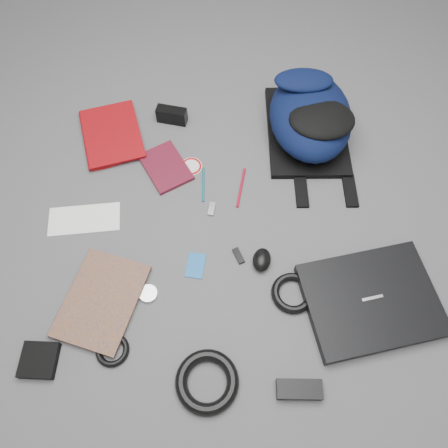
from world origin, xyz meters
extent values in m
plane|color=#4F4F51|center=(0.00, 0.00, 0.00)|extent=(4.00, 4.00, 0.00)
cube|color=black|center=(0.38, -0.32, 0.02)|extent=(0.39, 0.31, 0.04)
imported|color=maroon|center=(-0.43, 0.41, 0.01)|extent=(0.23, 0.29, 0.03)
imported|color=#CA6F0E|center=(-0.49, -0.14, 0.01)|extent=(0.31, 0.34, 0.02)
cube|color=white|center=(-0.44, 0.10, 0.00)|extent=(0.23, 0.12, 0.00)
cube|color=#470D1A|center=(-0.16, 0.26, 0.01)|extent=(0.18, 0.22, 0.01)
cube|color=black|center=(-0.11, 0.46, 0.03)|extent=(0.11, 0.08, 0.06)
cylinder|color=white|center=(-0.07, 0.25, 0.00)|extent=(0.10, 0.10, 0.00)
cylinder|color=#0C6673|center=(-0.04, 0.17, 0.00)|extent=(0.03, 0.13, 0.01)
cylinder|color=#A70C24|center=(0.08, 0.13, 0.00)|extent=(0.06, 0.15, 0.01)
cube|color=#155CA4|center=(-0.11, -0.12, 0.00)|extent=(0.08, 0.09, 0.00)
cube|color=black|center=(0.03, -0.11, 0.00)|extent=(0.03, 0.06, 0.01)
cube|color=#A5A5A7|center=(-0.03, 0.07, 0.00)|extent=(0.03, 0.05, 0.01)
ellipsoid|color=black|center=(0.09, -0.14, 0.02)|extent=(0.08, 0.09, 0.04)
cylinder|color=#AAAAAC|center=(-0.33, -0.22, 0.01)|extent=(0.06, 0.06, 0.01)
cylinder|color=silver|center=(-0.26, -0.18, 0.01)|extent=(0.06, 0.06, 0.01)
torus|color=black|center=(0.16, -0.26, 0.01)|extent=(0.16, 0.16, 0.02)
cube|color=black|center=(0.11, -0.52, 0.01)|extent=(0.13, 0.07, 0.03)
torus|color=black|center=(-0.12, -0.46, 0.02)|extent=(0.22, 0.22, 0.03)
cube|color=black|center=(-0.57, -0.33, 0.01)|extent=(0.12, 0.12, 0.03)
torus|color=black|center=(-0.37, -0.33, 0.01)|extent=(0.11, 0.11, 0.02)
camera|label=1|loc=(-0.11, -0.63, 1.24)|focal=35.00mm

